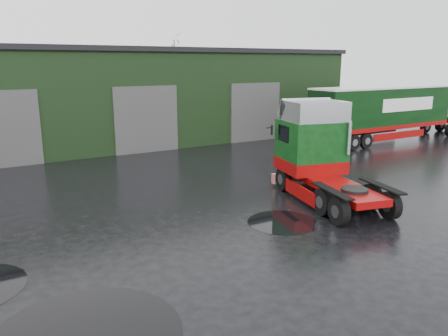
% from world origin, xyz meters
% --- Properties ---
extents(ground, '(100.00, 100.00, 0.00)m').
position_xyz_m(ground, '(0.00, 0.00, 0.00)').
color(ground, black).
extents(warehouse, '(32.40, 12.40, 6.30)m').
position_xyz_m(warehouse, '(2.00, 20.00, 3.16)').
color(warehouse, black).
rests_on(warehouse, ground).
extents(hero_tractor, '(4.02, 6.71, 3.89)m').
position_xyz_m(hero_tractor, '(4.50, 0.82, 1.95)').
color(hero_tractor, '#0C3811').
rests_on(hero_tractor, ground).
extents(lorry_right, '(14.60, 2.55, 3.84)m').
position_xyz_m(lorry_right, '(17.00, 9.00, 1.92)').
color(lorry_right, silver).
rests_on(lorry_right, ground).
extents(wash_bucket, '(0.42, 0.42, 0.33)m').
position_xyz_m(wash_bucket, '(6.75, 2.66, 0.17)').
color(wash_bucket, '#0742A1').
rests_on(wash_bucket, ground).
extents(tree_back_b, '(4.40, 4.40, 7.50)m').
position_xyz_m(tree_back_b, '(10.00, 30.00, 3.75)').
color(tree_back_b, black).
rests_on(tree_back_b, ground).
extents(puddle_0, '(3.92, 3.92, 0.01)m').
position_xyz_m(puddle_0, '(-5.87, -2.97, 0.00)').
color(puddle_0, black).
rests_on(puddle_0, ground).
extents(puddle_1, '(2.43, 2.43, 0.01)m').
position_xyz_m(puddle_1, '(1.56, 0.10, 0.00)').
color(puddle_1, black).
rests_on(puddle_1, ground).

